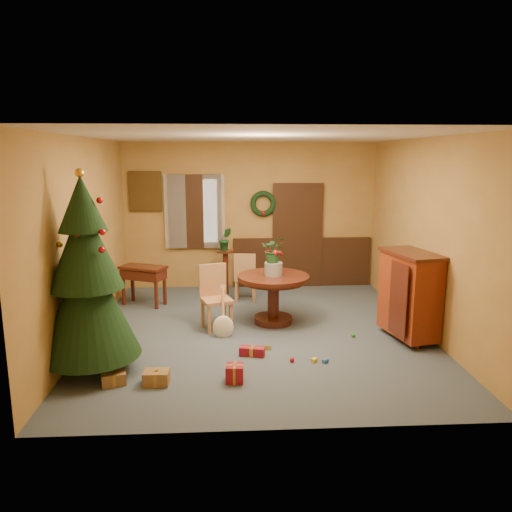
{
  "coord_description": "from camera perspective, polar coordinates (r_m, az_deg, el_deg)",
  "views": [
    {
      "loc": [
        -0.46,
        -7.18,
        2.63
      ],
      "look_at": [
        -0.02,
        0.4,
        1.1
      ],
      "focal_mm": 35.0,
      "sensor_mm": 36.0,
      "label": 1
    }
  ],
  "objects": [
    {
      "name": "stand_plant",
      "position": [
        9.48,
        -3.53,
        1.95
      ],
      "size": [
        0.28,
        0.25,
        0.45
      ],
      "primitive_type": "imported",
      "rotation": [
        0.0,
        0.0,
        0.23
      ],
      "color": "#19471E",
      "rests_on": "plant_stand"
    },
    {
      "name": "dining_table",
      "position": [
        7.92,
        2.0,
        -3.87
      ],
      "size": [
        1.14,
        1.14,
        0.78
      ],
      "color": "black",
      "rests_on": "floor"
    },
    {
      "name": "plant_stand",
      "position": [
        9.59,
        -3.49,
        -1.27
      ],
      "size": [
        0.33,
        0.33,
        0.86
      ],
      "color": "black",
      "rests_on": "floor"
    },
    {
      "name": "toy_b",
      "position": [
        7.59,
        11.05,
        -8.88
      ],
      "size": [
        0.06,
        0.06,
        0.06
      ],
      "primitive_type": "sphere",
      "color": "green",
      "rests_on": "floor"
    },
    {
      "name": "christmas_tree",
      "position": [
        6.31,
        -18.77,
        -2.5
      ],
      "size": [
        1.21,
        1.21,
        2.49
      ],
      "color": "#382111",
      "rests_on": "floor"
    },
    {
      "name": "centerpiece_plant",
      "position": [
        7.78,
        2.03,
        0.78
      ],
      "size": [
        0.38,
        0.33,
        0.42
      ],
      "primitive_type": "imported",
      "color": "#1E4C23",
      "rests_on": "urn"
    },
    {
      "name": "chair_far",
      "position": [
        9.11,
        -1.25,
        -2.22
      ],
      "size": [
        0.44,
        0.44,
        0.91
      ],
      "color": "#9C683E",
      "rests_on": "floor"
    },
    {
      "name": "gift_c",
      "position": [
        6.24,
        -15.95,
        -13.31
      ],
      "size": [
        0.31,
        0.26,
        0.15
      ],
      "color": "brown",
      "rests_on": "floor"
    },
    {
      "name": "chair_near",
      "position": [
        7.74,
        -4.71,
        -4.4
      ],
      "size": [
        0.54,
        0.54,
        0.99
      ],
      "color": "#9C683E",
      "rests_on": "floor"
    },
    {
      "name": "gift_a",
      "position": [
        6.13,
        -11.3,
        -13.45
      ],
      "size": [
        0.3,
        0.23,
        0.16
      ],
      "color": "brown",
      "rests_on": "floor"
    },
    {
      "name": "toy_d",
      "position": [
        6.62,
        4.14,
        -11.77
      ],
      "size": [
        0.06,
        0.06,
        0.06
      ],
      "primitive_type": "sphere",
      "color": "red",
      "rests_on": "floor"
    },
    {
      "name": "toy_e",
      "position": [
        7.0,
        1.4,
        -10.47
      ],
      "size": [
        0.09,
        0.06,
        0.05
      ],
      "primitive_type": "cube",
      "rotation": [
        0.0,
        0.0,
        -0.17
      ],
      "color": "gold",
      "rests_on": "floor"
    },
    {
      "name": "urn",
      "position": [
        7.84,
        2.02,
        -1.48
      ],
      "size": [
        0.28,
        0.28,
        0.21
      ],
      "primitive_type": "cylinder",
      "color": "slate",
      "rests_on": "dining_table"
    },
    {
      "name": "writing_desk",
      "position": [
        9.1,
        -12.74,
        -2.22
      ],
      "size": [
        0.89,
        0.69,
        0.71
      ],
      "color": "black",
      "rests_on": "floor"
    },
    {
      "name": "toy_a",
      "position": [
        6.65,
        7.93,
        -11.8
      ],
      "size": [
        0.09,
        0.09,
        0.05
      ],
      "primitive_type": "cube",
      "rotation": [
        0.0,
        0.0,
        0.71
      ],
      "color": "#285CAE",
      "rests_on": "floor"
    },
    {
      "name": "guitar",
      "position": [
        7.38,
        -3.79,
        -6.53
      ],
      "size": [
        0.4,
        0.53,
        0.71
      ],
      "primitive_type": null,
      "rotation": [
        -0.49,
        0.0,
        0.21
      ],
      "color": "white",
      "rests_on": "floor"
    },
    {
      "name": "toy_c",
      "position": [
        6.66,
        6.67,
        -11.74
      ],
      "size": [
        0.09,
        0.09,
        0.05
      ],
      "primitive_type": "cube",
      "rotation": [
        0.0,
        0.0,
        0.8
      ],
      "color": "yellow",
      "rests_on": "floor"
    },
    {
      "name": "gift_b",
      "position": [
        6.07,
        -2.46,
        -13.24
      ],
      "size": [
        0.22,
        0.22,
        0.21
      ],
      "color": "maroon",
      "rests_on": "floor"
    },
    {
      "name": "room_envelope",
      "position": [
        10.02,
        0.54,
        2.69
      ],
      "size": [
        5.5,
        5.5,
        5.5
      ],
      "color": "#384851",
      "rests_on": "ground"
    },
    {
      "name": "sideboard",
      "position": [
        7.52,
        17.16,
        -4.07
      ],
      "size": [
        0.74,
        1.1,
        1.29
      ],
      "color": "#511809",
      "rests_on": "floor"
    },
    {
      "name": "gift_d",
      "position": [
        6.8,
        -0.44,
        -10.84
      ],
      "size": [
        0.36,
        0.22,
        0.12
      ],
      "color": "maroon",
      "rests_on": "floor"
    }
  ]
}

